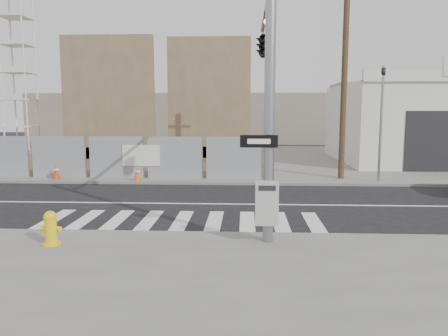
{
  "coord_description": "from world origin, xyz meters",
  "views": [
    {
      "loc": [
        1.93,
        -15.36,
        3.36
      ],
      "look_at": [
        1.21,
        -0.66,
        1.4
      ],
      "focal_mm": 35.0,
      "sensor_mm": 36.0,
      "label": 1
    }
  ],
  "objects_px": {
    "signal_pole": "(265,62)",
    "fire_hydrant": "(51,228)",
    "traffic_cone_d": "(137,174)",
    "traffic_cone_c": "(56,172)",
    "crane_tower": "(16,32)",
    "auto_shop": "(436,123)"
  },
  "relations": [
    {
      "from": "signal_pole",
      "to": "fire_hydrant",
      "type": "bearing_deg",
      "value": -147.9
    },
    {
      "from": "signal_pole",
      "to": "fire_hydrant",
      "type": "distance_m",
      "value": 7.51
    },
    {
      "from": "auto_shop",
      "to": "traffic_cone_c",
      "type": "height_order",
      "value": "auto_shop"
    },
    {
      "from": "fire_hydrant",
      "to": "traffic_cone_c",
      "type": "bearing_deg",
      "value": 130.76
    },
    {
      "from": "traffic_cone_d",
      "to": "traffic_cone_c",
      "type": "bearing_deg",
      "value": 175.24
    },
    {
      "from": "fire_hydrant",
      "to": "traffic_cone_c",
      "type": "distance_m",
      "value": 10.75
    },
    {
      "from": "fire_hydrant",
      "to": "auto_shop",
      "type": "bearing_deg",
      "value": 65.22
    },
    {
      "from": "signal_pole",
      "to": "traffic_cone_c",
      "type": "height_order",
      "value": "signal_pole"
    },
    {
      "from": "signal_pole",
      "to": "traffic_cone_d",
      "type": "relative_size",
      "value": 10.15
    },
    {
      "from": "fire_hydrant",
      "to": "traffic_cone_c",
      "type": "xyz_separation_m",
      "value": [
        -4.21,
        9.89,
        -0.06
      ]
    },
    {
      "from": "crane_tower",
      "to": "fire_hydrant",
      "type": "relative_size",
      "value": 21.71
    },
    {
      "from": "crane_tower",
      "to": "fire_hydrant",
      "type": "xyz_separation_m",
      "value": [
        12.24,
        -22.34,
        -8.49
      ]
    },
    {
      "from": "traffic_cone_c",
      "to": "auto_shop",
      "type": "bearing_deg",
      "value": 21.87
    },
    {
      "from": "crane_tower",
      "to": "traffic_cone_d",
      "type": "bearing_deg",
      "value": -46.86
    },
    {
      "from": "traffic_cone_d",
      "to": "auto_shop",
      "type": "bearing_deg",
      "value": 27.19
    },
    {
      "from": "fire_hydrant",
      "to": "traffic_cone_d",
      "type": "height_order",
      "value": "fire_hydrant"
    },
    {
      "from": "signal_pole",
      "to": "traffic_cone_d",
      "type": "bearing_deg",
      "value": 131.38
    },
    {
      "from": "signal_pole",
      "to": "fire_hydrant",
      "type": "height_order",
      "value": "signal_pole"
    },
    {
      "from": "auto_shop",
      "to": "traffic_cone_d",
      "type": "relative_size",
      "value": 17.4
    },
    {
      "from": "crane_tower",
      "to": "fire_hydrant",
      "type": "bearing_deg",
      "value": -61.27
    },
    {
      "from": "signal_pole",
      "to": "auto_shop",
      "type": "bearing_deg",
      "value": 52.54
    },
    {
      "from": "auto_shop",
      "to": "traffic_cone_c",
      "type": "xyz_separation_m",
      "value": [
        -20.97,
        -8.42,
        -2.06
      ]
    }
  ]
}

